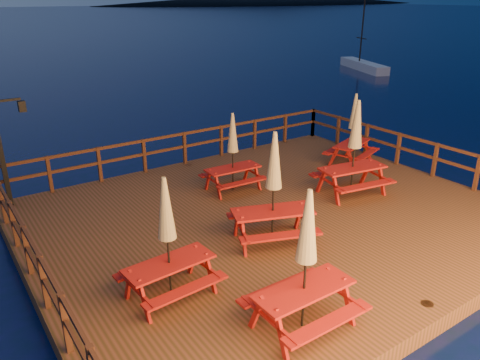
% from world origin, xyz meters
% --- Properties ---
extents(ground, '(500.00, 500.00, 0.00)m').
position_xyz_m(ground, '(0.00, 0.00, 0.00)').
color(ground, black).
rests_on(ground, ground).
extents(deck, '(12.00, 10.00, 0.40)m').
position_xyz_m(deck, '(0.00, 0.00, 0.20)').
color(deck, '#422E15').
rests_on(deck, ground).
extents(deck_piles, '(11.44, 9.44, 1.40)m').
position_xyz_m(deck_piles, '(0.00, 0.00, -0.30)').
color(deck_piles, '#3B1E12').
rests_on(deck_piles, ground).
extents(railing, '(11.80, 9.75, 1.10)m').
position_xyz_m(railing, '(0.00, 1.78, 1.16)').
color(railing, '#3B1E12').
rests_on(railing, deck).
extents(lamp_post, '(0.85, 0.18, 3.00)m').
position_xyz_m(lamp_post, '(-5.39, 4.55, 2.20)').
color(lamp_post, black).
rests_on(lamp_post, deck).
extents(sailboat, '(3.57, 6.55, 9.83)m').
position_xyz_m(sailboat, '(23.35, 17.69, 0.33)').
color(sailboat, silver).
rests_on(sailboat, ground).
extents(picnic_table_0, '(1.80, 1.48, 2.57)m').
position_xyz_m(picnic_table_0, '(-2.34, -3.74, 1.74)').
color(picnic_table_0, maroon).
rests_on(picnic_table_0, deck).
extents(picnic_table_1, '(1.67, 1.40, 2.30)m').
position_xyz_m(picnic_table_1, '(0.06, 2.02, 1.59)').
color(picnic_table_1, maroon).
rests_on(picnic_table_1, deck).
extents(picnic_table_2, '(2.14, 1.86, 2.73)m').
position_xyz_m(picnic_table_2, '(2.70, -0.16, 1.82)').
color(picnic_table_2, maroon).
rests_on(picnic_table_2, deck).
extents(picnic_table_3, '(2.02, 1.83, 2.37)m').
position_xyz_m(picnic_table_3, '(4.68, 1.70, 1.63)').
color(picnic_table_3, maroon).
rests_on(picnic_table_3, deck).
extents(picnic_table_4, '(1.79, 1.51, 2.43)m').
position_xyz_m(picnic_table_4, '(-3.82, -1.66, 1.66)').
color(picnic_table_4, maroon).
rests_on(picnic_table_4, deck).
extents(picnic_table_5, '(2.27, 2.08, 2.65)m').
position_xyz_m(picnic_table_5, '(-0.92, -1.09, 1.77)').
color(picnic_table_5, maroon).
rests_on(picnic_table_5, deck).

